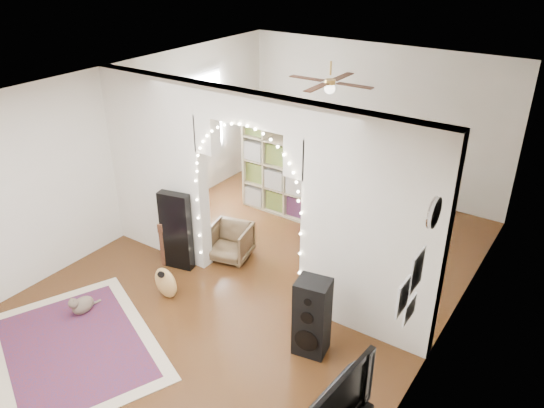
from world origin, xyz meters
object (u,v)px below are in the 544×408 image
Objects in this scene: acoustic_guitar at (165,271)px; bookcase at (290,166)px; dining_chair_left at (230,242)px; dining_chair_right at (408,224)px; floor_speaker at (312,317)px; dining_table at (345,171)px.

bookcase is at bearing 63.82° from acoustic_guitar.
acoustic_guitar is 1.59× the size of dining_chair_left.
floor_speaker is at bearing -101.04° from dining_chair_right.
dining_table is 2.56m from dining_chair_left.
dining_table is 1.47m from dining_chair_right.
bookcase is at bearing -141.51° from dining_table.
dining_table is at bearing 50.27° from bookcase.
acoustic_guitar is 2.11m from floor_speaker.
dining_table reaches higher than dining_chair_left.
dining_chair_left is (-2.00, 1.05, -0.21)m from floor_speaker.
bookcase reaches higher than dining_chair_left.
floor_speaker is 3.45m from bookcase.
bookcase is (0.07, 2.95, 0.47)m from acoustic_guitar.
dining_chair_left is at bearing -114.17° from dining_table.
acoustic_guitar reaches higher than floor_speaker.
dining_chair_left is 1.22× the size of dining_chair_right.
bookcase is at bearing 178.33° from dining_chair_right.
dining_chair_right is (1.34, -0.38, -0.46)m from dining_table.
bookcase reaches higher than acoustic_guitar.
dining_chair_right is at bearing 33.11° from dining_chair_left.
acoustic_guitar is 2.99m from bookcase.
acoustic_guitar is at bearing -89.62° from bookcase.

